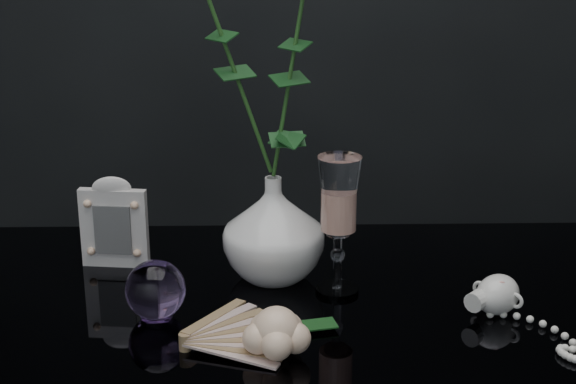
{
  "coord_description": "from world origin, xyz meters",
  "views": [
    {
      "loc": [
        -0.02,
        -1.1,
        1.31
      ],
      "look_at": [
        0.0,
        0.05,
        0.92
      ],
      "focal_mm": 55.0,
      "sensor_mm": 36.0,
      "label": 1
    }
  ],
  "objects_px": {
    "pearl_jar": "(498,293)",
    "paperweight": "(155,290)",
    "wine_glass": "(338,226)",
    "loose_rose": "(276,331)",
    "vase": "(273,229)",
    "picture_frame": "(114,222)"
  },
  "relations": [
    {
      "from": "pearl_jar",
      "to": "paperweight",
      "type": "bearing_deg",
      "value": -134.82
    },
    {
      "from": "wine_glass",
      "to": "pearl_jar",
      "type": "bearing_deg",
      "value": -17.86
    },
    {
      "from": "wine_glass",
      "to": "loose_rose",
      "type": "relative_size",
      "value": 1.09
    },
    {
      "from": "loose_rose",
      "to": "pearl_jar",
      "type": "xyz_separation_m",
      "value": [
        0.31,
        0.11,
        -0.0
      ]
    },
    {
      "from": "vase",
      "to": "picture_frame",
      "type": "xyz_separation_m",
      "value": [
        -0.24,
        0.05,
        -0.01
      ]
    },
    {
      "from": "paperweight",
      "to": "loose_rose",
      "type": "relative_size",
      "value": 0.44
    },
    {
      "from": "picture_frame",
      "to": "pearl_jar",
      "type": "relative_size",
      "value": 0.72
    },
    {
      "from": "loose_rose",
      "to": "wine_glass",
      "type": "bearing_deg",
      "value": 81.14
    },
    {
      "from": "paperweight",
      "to": "wine_glass",
      "type": "bearing_deg",
      "value": 16.68
    },
    {
      "from": "vase",
      "to": "picture_frame",
      "type": "relative_size",
      "value": 1.09
    },
    {
      "from": "loose_rose",
      "to": "pearl_jar",
      "type": "height_order",
      "value": "loose_rose"
    },
    {
      "from": "paperweight",
      "to": "loose_rose",
      "type": "xyz_separation_m",
      "value": [
        0.16,
        -0.11,
        -0.01
      ]
    },
    {
      "from": "wine_glass",
      "to": "paperweight",
      "type": "bearing_deg",
      "value": -163.32
    },
    {
      "from": "vase",
      "to": "wine_glass",
      "type": "relative_size",
      "value": 0.77
    },
    {
      "from": "vase",
      "to": "pearl_jar",
      "type": "bearing_deg",
      "value": -21.48
    },
    {
      "from": "wine_glass",
      "to": "pearl_jar",
      "type": "distance_m",
      "value": 0.24
    },
    {
      "from": "wine_glass",
      "to": "loose_rose",
      "type": "xyz_separation_m",
      "value": [
        -0.09,
        -0.18,
        -0.07
      ]
    },
    {
      "from": "vase",
      "to": "paperweight",
      "type": "bearing_deg",
      "value": -141.65
    },
    {
      "from": "picture_frame",
      "to": "pearl_jar",
      "type": "height_order",
      "value": "picture_frame"
    },
    {
      "from": "vase",
      "to": "wine_glass",
      "type": "bearing_deg",
      "value": -29.29
    },
    {
      "from": "paperweight",
      "to": "pearl_jar",
      "type": "distance_m",
      "value": 0.47
    },
    {
      "from": "vase",
      "to": "loose_rose",
      "type": "xyz_separation_m",
      "value": [
        0.0,
        -0.23,
        -0.05
      ]
    }
  ]
}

